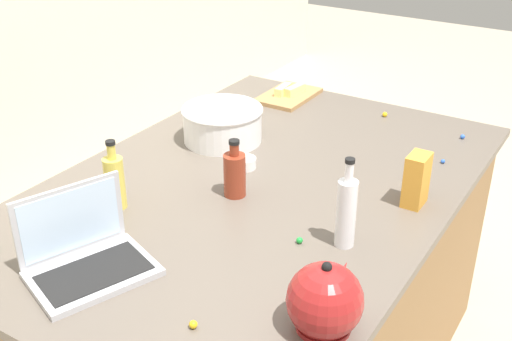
# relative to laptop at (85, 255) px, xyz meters

# --- Properties ---
(island_counter) EXTENTS (1.85, 1.23, 0.90)m
(island_counter) POSITION_rel_laptop_xyz_m (0.64, -0.13, -0.50)
(island_counter) COLOR olive
(island_counter) RESTS_ON ground
(laptop) EXTENTS (0.37, 0.32, 0.22)m
(laptop) POSITION_rel_laptop_xyz_m (0.00, 0.00, 0.00)
(laptop) COLOR #B7B7BC
(laptop) RESTS_ON island_counter
(mixing_bowl_large) EXTENTS (0.31, 0.31, 0.13)m
(mixing_bowl_large) POSITION_rel_laptop_xyz_m (0.87, 0.17, 0.02)
(mixing_bowl_large) COLOR white
(mixing_bowl_large) RESTS_ON island_counter
(bottle_soy) EXTENTS (0.07, 0.07, 0.19)m
(bottle_soy) POSITION_rel_laptop_xyz_m (0.55, -0.11, 0.03)
(bottle_soy) COLOR maroon
(bottle_soy) RESTS_ON island_counter
(bottle_oil) EXTENTS (0.06, 0.06, 0.23)m
(bottle_oil) POSITION_rel_laptop_xyz_m (0.29, 0.16, 0.04)
(bottle_oil) COLOR #DBC64C
(bottle_oil) RESTS_ON island_counter
(bottle_vinegar) EXTENTS (0.06, 0.06, 0.27)m
(bottle_vinegar) POSITION_rel_laptop_xyz_m (0.47, -0.53, 0.06)
(bottle_vinegar) COLOR white
(bottle_vinegar) RESTS_ON island_counter
(kettle) EXTENTS (0.21, 0.18, 0.20)m
(kettle) POSITION_rel_laptop_xyz_m (0.13, -0.63, 0.03)
(kettle) COLOR maroon
(kettle) RESTS_ON island_counter
(cutting_board) EXTENTS (0.30, 0.19, 0.02)m
(cutting_board) POSITION_rel_laptop_xyz_m (1.40, 0.18, -0.04)
(cutting_board) COLOR #AD7F4C
(cutting_board) RESTS_ON island_counter
(butter_stick_left) EXTENTS (0.11, 0.05, 0.04)m
(butter_stick_left) POSITION_rel_laptop_xyz_m (1.41, 0.16, -0.01)
(butter_stick_left) COLOR #F4E58C
(butter_stick_left) RESTS_ON cutting_board
(butter_stick_right) EXTENTS (0.11, 0.04, 0.04)m
(butter_stick_right) POSITION_rel_laptop_xyz_m (1.39, 0.20, -0.01)
(butter_stick_right) COLOR #F4E58C
(butter_stick_right) RESTS_ON cutting_board
(ramekin_small) EXTENTS (0.08, 0.08, 0.04)m
(ramekin_small) POSITION_rel_laptop_xyz_m (0.72, -0.03, -0.03)
(ramekin_small) COLOR white
(ramekin_small) RESTS_ON island_counter
(ramekin_medium) EXTENTS (0.10, 0.10, 0.05)m
(ramekin_medium) POSITION_rel_laptop_xyz_m (1.06, 0.35, -0.02)
(ramekin_medium) COLOR white
(ramekin_medium) RESTS_ON island_counter
(candy_bag) EXTENTS (0.09, 0.06, 0.17)m
(candy_bag) POSITION_rel_laptop_xyz_m (0.79, -0.62, 0.04)
(candy_bag) COLOR gold
(candy_bag) RESTS_ON island_counter
(candy_0) EXTENTS (0.02, 0.02, 0.02)m
(candy_0) POSITION_rel_laptop_xyz_m (0.41, -0.42, -0.04)
(candy_0) COLOR green
(candy_0) RESTS_ON island_counter
(candy_1) EXTENTS (0.02, 0.02, 0.02)m
(candy_1) POSITION_rel_laptop_xyz_m (1.42, -0.27, -0.04)
(candy_1) COLOR yellow
(candy_1) RESTS_ON island_counter
(candy_2) EXTENTS (0.02, 0.02, 0.02)m
(candy_2) POSITION_rel_laptop_xyz_m (1.37, -0.60, -0.04)
(candy_2) COLOR blue
(candy_2) RESTS_ON island_counter
(candy_3) EXTENTS (0.02, 0.02, 0.02)m
(candy_3) POSITION_rel_laptop_xyz_m (1.12, -0.61, -0.04)
(candy_3) COLOR blue
(candy_3) RESTS_ON island_counter
(candy_5) EXTENTS (0.02, 0.02, 0.02)m
(candy_5) POSITION_rel_laptop_xyz_m (-0.03, -0.38, -0.04)
(candy_5) COLOR yellow
(candy_5) RESTS_ON island_counter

